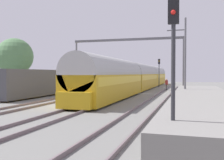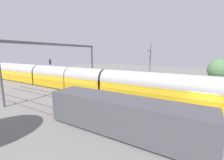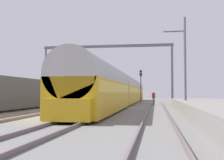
{
  "view_description": "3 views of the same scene",
  "coord_description": "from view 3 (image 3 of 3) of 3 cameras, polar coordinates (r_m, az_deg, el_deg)",
  "views": [
    {
      "loc": [
        9.3,
        -18.69,
        2.46
      ],
      "look_at": [
        2.16,
        5.15,
        1.83
      ],
      "focal_mm": 41.6,
      "sensor_mm": 36.0,
      "label": 1
    },
    {
      "loc": [
        -16.56,
        0.39,
        6.33
      ],
      "look_at": [
        1.0,
        10.95,
        2.69
      ],
      "focal_mm": 24.18,
      "sensor_mm": 36.0,
      "label": 2
    },
    {
      "loc": [
        6.4,
        -16.63,
        1.55
      ],
      "look_at": [
        1.08,
        17.86,
        3.1
      ],
      "focal_mm": 45.72,
      "sensor_mm": 36.0,
      "label": 3
    }
  ],
  "objects": [
    {
      "name": "freight_car",
      "position": [
        25.7,
        -21.3,
        -2.54
      ],
      "size": [
        2.8,
        13.0,
        2.7
      ],
      "color": "#47474C",
      "rests_on": "ground"
    },
    {
      "name": "railway_signal_far",
      "position": [
        44.78,
        5.79,
        -0.37
      ],
      "size": [
        0.36,
        0.3,
        5.05
      ],
      "color": "#2D2D33",
      "rests_on": "ground"
    },
    {
      "name": "ground",
      "position": [
        17.89,
        -12.34,
        -7.45
      ],
      "size": [
        120.0,
        120.0,
        0.0
      ],
      "primitive_type": "plane",
      "color": "slate"
    },
    {
      "name": "catenary_gantry",
      "position": [
        37.76,
        -1.05,
        4.16
      ],
      "size": [
        17.34,
        0.28,
        7.86
      ],
      "color": "slate",
      "rests_on": "ground"
    },
    {
      "name": "track_west",
      "position": [
        18.77,
        -18.53,
        -6.9
      ],
      "size": [
        1.52,
        60.0,
        0.16
      ],
      "color": "#6C5B60",
      "rests_on": "ground"
    },
    {
      "name": "track_east",
      "position": [
        17.23,
        -5.57,
        -7.42
      ],
      "size": [
        1.52,
        60.0,
        0.16
      ],
      "color": "#6C5B60",
      "rests_on": "ground"
    },
    {
      "name": "catenary_pole_east_mid",
      "position": [
        25.01,
        14.3,
        3.5
      ],
      "size": [
        1.9,
        0.2,
        8.0
      ],
      "color": "slate",
      "rests_on": "ground"
    },
    {
      "name": "person_crossing",
      "position": [
        36.26,
        8.31,
        -3.33
      ],
      "size": [
        0.42,
        0.28,
        1.73
      ],
      "rotation": [
        0.0,
        0.0,
        0.09
      ],
      "color": "#3C3C3C",
      "rests_on": "ground"
    },
    {
      "name": "platform",
      "position": [
        19.07,
        20.62,
        -5.69
      ],
      "size": [
        4.4,
        28.0,
        0.9
      ],
      "color": "gray",
      "rests_on": "ground"
    },
    {
      "name": "passenger_train",
      "position": [
        38.02,
        2.36,
        -1.9
      ],
      "size": [
        2.93,
        49.2,
        3.82
      ],
      "color": "gold",
      "rests_on": "ground"
    },
    {
      "name": "track_far_east",
      "position": [
        16.7,
        9.05,
        -7.56
      ],
      "size": [
        1.52,
        60.0,
        0.16
      ],
      "color": "#6C5B60",
      "rests_on": "ground"
    }
  ]
}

